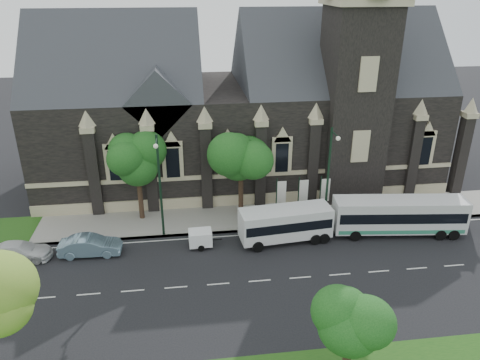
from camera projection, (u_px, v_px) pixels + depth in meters
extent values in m
plane|color=black|center=(218.00, 284.00, 32.64)|extent=(160.00, 160.00, 0.00)
cube|color=#99958B|center=(209.00, 219.00, 41.23)|extent=(80.00, 5.00, 0.15)
cube|color=black|center=(239.00, 132.00, 48.78)|extent=(40.00, 15.00, 10.00)
cube|color=#2D2F34|center=(119.00, 88.00, 45.35)|extent=(16.00, 15.00, 15.00)
cube|color=#2D2F34|center=(334.00, 82.00, 47.93)|extent=(20.00, 15.00, 15.00)
cube|color=#2D2F34|center=(159.00, 98.00, 41.73)|extent=(6.00, 6.00, 6.00)
cube|color=black|center=(353.00, 106.00, 42.89)|extent=(5.50, 5.50, 18.00)
cube|color=tan|center=(364.00, 1.00, 39.17)|extent=(6.20, 6.20, 0.60)
cube|color=tan|center=(249.00, 175.00, 42.67)|extent=(40.00, 0.22, 0.40)
cube|color=tan|center=(249.00, 200.00, 43.72)|extent=(40.00, 0.25, 1.20)
cube|color=black|center=(228.00, 160.00, 41.66)|extent=(1.20, 0.12, 2.80)
cylinder|color=black|center=(346.00, 360.00, 24.11)|extent=(0.44, 0.44, 3.08)
sphere|color=#174A17|center=(352.00, 316.00, 22.92)|extent=(3.20, 3.20, 3.20)
sphere|color=#174A17|center=(360.00, 298.00, 23.29)|extent=(2.40, 2.40, 2.40)
cylinder|color=black|center=(241.00, 194.00, 41.72)|extent=(0.44, 0.44, 3.96)
sphere|color=#174A17|center=(241.00, 156.00, 40.24)|extent=(3.84, 3.84, 3.84)
sphere|color=#174A17|center=(248.00, 146.00, 40.68)|extent=(2.88, 2.88, 2.88)
cylinder|color=black|center=(141.00, 199.00, 40.66)|extent=(0.44, 0.44, 3.96)
sphere|color=#174A17|center=(137.00, 162.00, 39.21)|extent=(3.68, 3.68, 3.68)
sphere|color=#174A17|center=(145.00, 151.00, 39.64)|extent=(2.76, 2.76, 2.76)
cylinder|color=black|center=(328.00, 179.00, 38.62)|extent=(0.20, 0.20, 9.00)
cylinder|color=black|center=(335.00, 134.00, 36.19)|extent=(0.10, 1.60, 0.10)
sphere|color=silver|center=(338.00, 138.00, 35.51)|extent=(0.36, 0.36, 0.36)
cylinder|color=black|center=(160.00, 187.00, 36.97)|extent=(0.20, 0.20, 9.00)
cylinder|color=black|center=(156.00, 141.00, 34.55)|extent=(0.10, 1.60, 0.10)
sphere|color=silver|center=(156.00, 146.00, 33.87)|extent=(0.36, 0.36, 0.36)
cylinder|color=black|center=(276.00, 199.00, 40.70)|extent=(0.10, 0.10, 4.00)
cube|color=white|center=(282.00, 193.00, 40.51)|extent=(0.80, 0.04, 2.20)
cylinder|color=black|center=(298.00, 198.00, 40.94)|extent=(0.10, 0.10, 4.00)
cube|color=white|center=(304.00, 191.00, 40.75)|extent=(0.80, 0.04, 2.20)
cylinder|color=black|center=(320.00, 196.00, 41.17)|extent=(0.10, 0.10, 4.00)
cube|color=white|center=(325.00, 190.00, 40.98)|extent=(0.80, 0.04, 2.20)
cube|color=silver|center=(399.00, 214.00, 38.42)|extent=(11.15, 3.47, 2.75)
cube|color=black|center=(399.00, 213.00, 38.35)|extent=(10.71, 3.46, 0.90)
cube|color=#2F8161|center=(397.00, 226.00, 38.85)|extent=(10.71, 3.45, 0.35)
cylinder|color=black|center=(355.00, 236.00, 37.86)|extent=(0.93, 0.38, 0.90)
cylinder|color=black|center=(349.00, 222.00, 39.95)|extent=(0.93, 0.38, 0.90)
cylinder|color=black|center=(441.00, 235.00, 37.98)|extent=(0.93, 0.38, 0.90)
cylinder|color=black|center=(430.00, 222.00, 40.07)|extent=(0.93, 0.38, 0.90)
cylinder|color=black|center=(454.00, 235.00, 38.00)|extent=(0.93, 0.38, 0.90)
cylinder|color=black|center=(442.00, 222.00, 40.09)|extent=(0.93, 0.38, 0.90)
cube|color=silver|center=(285.00, 223.00, 37.44)|extent=(7.69, 3.08, 2.44)
cube|color=black|center=(285.00, 221.00, 37.39)|extent=(7.40, 3.09, 0.81)
cylinder|color=black|center=(258.00, 247.00, 36.34)|extent=(0.92, 0.37, 0.90)
cylinder|color=black|center=(251.00, 232.00, 38.44)|extent=(0.92, 0.37, 0.90)
cylinder|color=black|center=(316.00, 240.00, 37.34)|extent=(0.92, 0.37, 0.90)
cylinder|color=black|center=(305.00, 226.00, 39.44)|extent=(0.92, 0.37, 0.90)
cylinder|color=black|center=(324.00, 238.00, 37.50)|extent=(0.92, 0.37, 0.90)
cylinder|color=black|center=(314.00, 225.00, 39.60)|extent=(0.92, 0.37, 0.90)
cube|color=white|center=(200.00, 238.00, 36.89)|extent=(1.88, 1.44, 1.20)
cylinder|color=black|center=(201.00, 248.00, 36.50)|extent=(0.52, 0.20, 0.52)
cylinder|color=black|center=(200.00, 239.00, 37.75)|extent=(0.52, 0.20, 0.52)
cylinder|color=black|center=(215.00, 240.00, 37.20)|extent=(1.11, 0.12, 0.08)
imported|color=#7698AB|center=(90.00, 246.00, 35.85)|extent=(4.82, 1.81, 1.57)
imported|color=silver|center=(20.00, 251.00, 35.31)|extent=(4.96, 2.39, 1.39)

